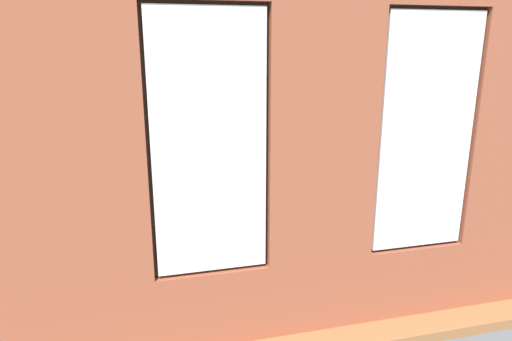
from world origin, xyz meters
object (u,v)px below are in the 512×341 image
(tv_flatscreen, at_px, (17,191))
(papasan_chair, at_px, (185,173))
(couch_by_window, at_px, (222,270))
(remote_black, at_px, (257,185))
(candle_jar, at_px, (237,186))
(couch_left, at_px, (438,204))
(potted_plant_between_couches, at_px, (343,216))
(coffee_table, at_px, (237,194))
(cup_ceramic, at_px, (225,186))
(table_plant_small, at_px, (212,187))
(media_console, at_px, (24,237))
(potted_plant_foreground_right, at_px, (68,162))
(potted_plant_mid_room_small, at_px, (287,172))
(potted_plant_by_left_couch, at_px, (363,177))
(potted_plant_corner_near_left, at_px, (366,147))

(tv_flatscreen, bearing_deg, papasan_chair, -142.25)
(couch_by_window, relative_size, remote_black, 10.19)
(couch_by_window, bearing_deg, remote_black, -112.80)
(candle_jar, xyz_separation_m, papasan_chair, (0.64, -1.11, -0.07))
(couch_left, xyz_separation_m, candle_jar, (2.69, -0.99, 0.18))
(couch_by_window, xyz_separation_m, potted_plant_between_couches, (-1.31, -0.05, 0.43))
(coffee_table, bearing_deg, cup_ceramic, -29.47)
(couch_by_window, bearing_deg, coffee_table, -105.86)
(table_plant_small, bearing_deg, media_console, 10.20)
(coffee_table, relative_size, remote_black, 7.40)
(papasan_chair, bearing_deg, table_plant_small, 102.05)
(papasan_chair, relative_size, potted_plant_foreground_right, 0.94)
(potted_plant_between_couches, bearing_deg, couch_left, -150.85)
(remote_black, xyz_separation_m, tv_flatscreen, (3.11, 0.66, 0.37))
(papasan_chair, xyz_separation_m, potted_plant_between_couches, (-1.34, 3.22, 0.32))
(couch_left, bearing_deg, potted_plant_foreground_right, -112.52)
(tv_flatscreen, height_order, potted_plant_between_couches, potted_plant_between_couches)
(cup_ceramic, xyz_separation_m, tv_flatscreen, (2.61, 0.62, 0.34))
(candle_jar, bearing_deg, potted_plant_foreground_right, -29.53)
(table_plant_small, xyz_separation_m, media_console, (2.39, 0.43, -0.32))
(media_console, xyz_separation_m, papasan_chair, (-2.13, -1.65, 0.20))
(couch_by_window, distance_m, coffee_table, 2.24)
(cup_ceramic, height_order, potted_plant_between_couches, potted_plant_between_couches)
(candle_jar, height_order, media_console, candle_jar)
(media_console, height_order, potted_plant_mid_room_small, potted_plant_mid_room_small)
(coffee_table, distance_m, potted_plant_by_left_couch, 2.34)
(remote_black, distance_m, potted_plant_between_couches, 2.28)
(couch_by_window, xyz_separation_m, potted_plant_corner_near_left, (-3.45, -3.61, 0.28))
(cup_ceramic, distance_m, table_plant_small, 0.30)
(couch_by_window, xyz_separation_m, tv_flatscreen, (2.15, -1.62, 0.49))
(candle_jar, distance_m, potted_plant_foreground_right, 2.84)
(cup_ceramic, height_order, tv_flatscreen, tv_flatscreen)
(tv_flatscreen, bearing_deg, potted_plant_by_left_couch, -168.58)
(table_plant_small, bearing_deg, coffee_table, -164.22)
(potted_plant_foreground_right, bearing_deg, potted_plant_between_couches, 132.14)
(table_plant_small, distance_m, tv_flatscreen, 2.44)
(cup_ceramic, bearing_deg, remote_black, -175.96)
(couch_left, relative_size, papasan_chair, 1.97)
(cup_ceramic, distance_m, tv_flatscreen, 2.70)
(coffee_table, relative_size, potted_plant_by_left_couch, 2.45)
(couch_left, height_order, media_console, couch_left)
(coffee_table, relative_size, potted_plant_mid_room_small, 1.74)
(remote_black, bearing_deg, coffee_table, -22.88)
(candle_jar, xyz_separation_m, potted_plant_foreground_right, (2.47, -1.40, 0.16))
(coffee_table, distance_m, potted_plant_corner_near_left, 3.20)
(potted_plant_corner_near_left, height_order, potted_plant_foreground_right, potted_plant_foreground_right)
(candle_jar, distance_m, remote_black, 0.37)
(coffee_table, bearing_deg, potted_plant_between_couches, 108.40)
(tv_flatscreen, relative_size, potted_plant_between_couches, 0.70)
(candle_jar, bearing_deg, tv_flatscreen, 10.92)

